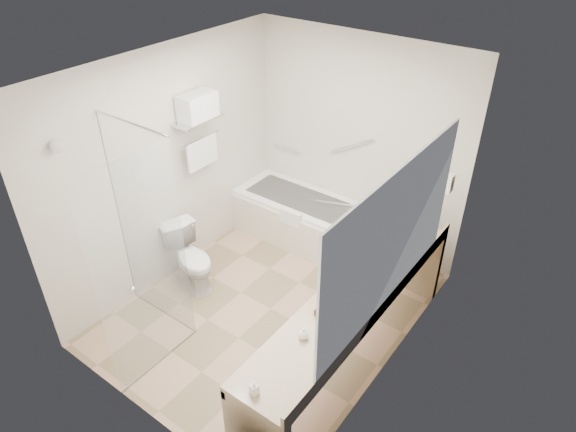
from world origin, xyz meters
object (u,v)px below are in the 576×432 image
Objects in this scene: bathtub at (301,218)px; vanity_counter at (353,313)px; toilet at (191,258)px; amenity_basket at (327,314)px; water_bottle_left at (404,219)px.

vanity_counter is at bearing -42.35° from bathtub.
bathtub is 0.59× the size of vanity_counter.
vanity_counter is (1.52, -1.39, 0.36)m from bathtub.
bathtub is 2.36× the size of toilet.
toilet is at bearing -107.68° from bathtub.
vanity_counter is at bearing -72.34° from toilet.
toilet is 3.82× the size of amenity_basket.
toilet is at bearing -179.31° from vanity_counter.
bathtub is at bearing 171.00° from water_bottle_left.
water_bottle_left is (-0.13, 1.17, 0.30)m from vanity_counter.
vanity_counter is 2.00m from toilet.
water_bottle_left is at bearing 93.22° from amenity_basket.
amenity_basket is at bearing -97.30° from vanity_counter.
vanity_counter is 15.22× the size of amenity_basket.
bathtub is at bearing 137.65° from vanity_counter.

